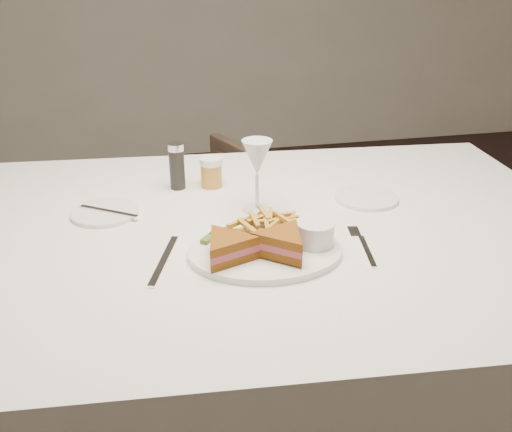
{
  "coord_description": "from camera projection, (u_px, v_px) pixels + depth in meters",
  "views": [
    {
      "loc": [
        -0.49,
        -1.39,
        1.32
      ],
      "look_at": [
        -0.25,
        -0.3,
        0.8
      ],
      "focal_mm": 40.0,
      "sensor_mm": 36.0,
      "label": 1
    }
  ],
  "objects": [
    {
      "name": "ground",
      "position": [
        311.0,
        390.0,
        1.89
      ],
      "size": [
        5.0,
        5.0,
        0.0
      ],
      "primitive_type": "plane",
      "color": "black",
      "rests_on": "ground"
    },
    {
      "name": "table",
      "position": [
        252.0,
        358.0,
        1.46
      ],
      "size": [
        1.65,
        1.17,
        0.75
      ],
      "primitive_type": "cube",
      "rotation": [
        0.0,
        0.0,
        -0.08
      ],
      "color": "silver",
      "rests_on": "ground"
    },
    {
      "name": "chair_far",
      "position": [
        190.0,
        225.0,
        2.27
      ],
      "size": [
        0.82,
        0.79,
        0.66
      ],
      "primitive_type": "imported",
      "rotation": [
        0.0,
        0.0,
        3.52
      ],
      "color": "#4A392D",
      "rests_on": "ground"
    },
    {
      "name": "table_setting",
      "position": [
        255.0,
        220.0,
        1.24
      ],
      "size": [
        0.8,
        0.63,
        0.18
      ],
      "color": "white",
      "rests_on": "table"
    }
  ]
}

